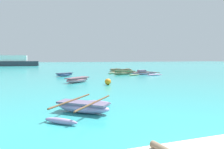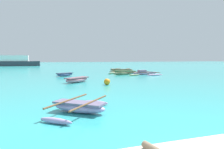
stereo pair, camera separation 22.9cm
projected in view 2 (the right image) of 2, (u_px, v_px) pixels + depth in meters
name	position (u px, v px, depth m)	size (l,w,h in m)	color
moored_boat_0	(145.00, 73.00, 26.85)	(3.92, 4.67, 0.61)	#DCA2D2
moored_boat_1	(125.00, 72.00, 29.20)	(3.36, 1.07, 0.35)	#58AC69
moored_boat_2	(79.00, 107.00, 7.87)	(2.95, 3.23, 0.48)	#A793C9
moored_boat_3	(77.00, 80.00, 17.80)	(2.53, 2.17, 0.46)	#C97F92
moored_boat_4	(65.00, 74.00, 24.15)	(2.30, 1.75, 0.41)	#505B8C
moored_boat_5	(123.00, 73.00, 26.36)	(3.41, 4.65, 0.35)	gray
moored_boat_6	(121.00, 70.00, 32.65)	(4.48, 4.77, 0.49)	tan
mooring_buoy_0	(107.00, 82.00, 16.14)	(0.52, 0.52, 0.52)	orange
distant_ferry	(14.00, 62.00, 57.16)	(13.82, 3.04, 3.04)	#2D333D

